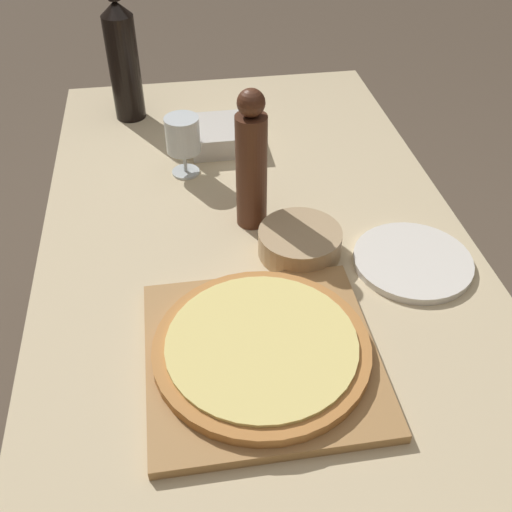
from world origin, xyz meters
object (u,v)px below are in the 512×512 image
(pepper_mill, at_px, (251,163))
(pizza, at_px, (262,347))
(wine_glass, at_px, (183,136))
(small_bowl, at_px, (300,242))
(wine_bottle, at_px, (123,60))

(pepper_mill, bearing_deg, pizza, -96.17)
(wine_glass, distance_m, small_bowl, 0.37)
(pizza, height_order, wine_glass, wine_glass)
(wine_bottle, xyz_separation_m, wine_glass, (0.12, -0.29, -0.06))
(pepper_mill, relative_size, small_bowl, 1.82)
(small_bowl, bearing_deg, wine_glass, 121.73)
(wine_bottle, xyz_separation_m, small_bowl, (0.31, -0.60, -0.12))
(pizza, relative_size, wine_glass, 2.47)
(pizza, xyz_separation_m, pepper_mill, (0.04, 0.35, 0.11))
(small_bowl, bearing_deg, wine_bottle, 117.49)
(wine_bottle, height_order, pepper_mill, wine_bottle)
(wine_glass, bearing_deg, wine_bottle, 112.57)
(wine_bottle, xyz_separation_m, pepper_mill, (0.24, -0.49, -0.01))
(pepper_mill, xyz_separation_m, small_bowl, (0.07, -0.11, -0.11))
(small_bowl, bearing_deg, pepper_mill, 123.82)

